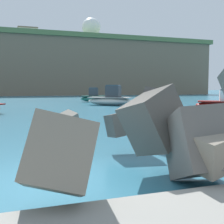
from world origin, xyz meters
TOP-DOWN VIEW (x-y plane):
  - ground_plane at (0.00, 0.00)m, footprint 400.00×400.00m
  - breakwater_jetty at (1.75, 0.66)m, footprint 32.44×6.52m
  - boat_near_centre at (10.28, 33.58)m, footprint 4.52×2.96m
  - boat_mid_left at (17.49, 16.01)m, footprint 5.20×4.51m
  - boat_mid_centre at (9.73, 25.44)m, footprint 5.38×4.72m
  - headland_bluff at (7.79, 90.08)m, footprint 96.04×45.56m
  - radar_dome at (25.12, 90.16)m, footprint 6.09×6.09m
  - station_building_central at (4.95, 93.13)m, footprint 6.05×7.15m
  - station_building_east at (17.59, 99.22)m, footprint 5.83×5.71m

SIDE VIEW (x-z plane):
  - ground_plane at x=0.00m, z-range 0.00..0.00m
  - boat_mid_left at x=17.49m, z-range -0.35..1.49m
  - boat_near_centre at x=10.28m, z-range -0.37..1.63m
  - boat_mid_centre at x=9.73m, z-range -0.44..1.85m
  - breakwater_jetty at x=1.75m, z-range -0.29..2.55m
  - headland_bluff at x=7.79m, z-range 0.02..15.91m
  - station_building_east at x=17.59m, z-range 15.90..19.99m
  - station_building_central at x=4.95m, z-range 15.90..20.72m
  - radar_dome at x=25.12m, z-range 16.20..25.26m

